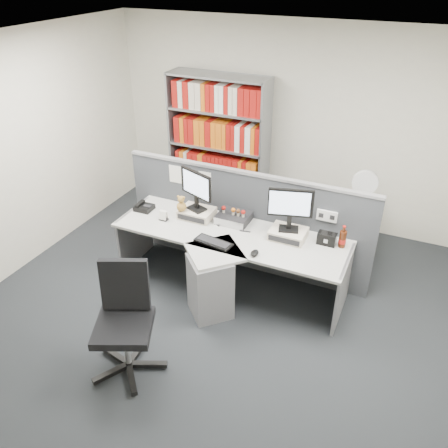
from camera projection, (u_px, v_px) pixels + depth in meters
The scene contains 21 objects.
ground at pixel (198, 329), 4.79m from camera, with size 5.50×5.50×0.00m, color #2A2E32.
room_shell at pixel (192, 171), 3.88m from camera, with size 5.04×5.54×2.72m.
partition at pixel (245, 220), 5.44m from camera, with size 3.00×0.08×1.27m.
desk at pixel (222, 263), 5.03m from camera, with size 2.60×1.20×0.72m.
monitor_riser_left at pixel (197, 213), 5.34m from camera, with size 0.38×0.31×0.10m.
monitor_riser_right at pixel (288, 234), 4.95m from camera, with size 0.38×0.31×0.10m.
monitor_left at pixel (196, 187), 5.18m from camera, with size 0.44×0.21×0.47m.
monitor_right at pixel (290, 206), 4.78m from camera, with size 0.46×0.20×0.48m.
desktop_pc at pixel (234, 218), 5.26m from camera, with size 0.36×0.32×0.10m.
figurines at pixel (235, 211), 5.19m from camera, with size 0.29×0.05×0.09m.
keyboard at pixel (213, 242), 4.88m from camera, with size 0.43×0.22×0.03m.
mouse at pixel (255, 253), 4.68m from camera, with size 0.08×0.12×0.05m, color black.
desk_phone at pixel (144, 207), 5.50m from camera, with size 0.21×0.19×0.09m.
desk_calendar at pixel (163, 216), 5.28m from camera, with size 0.10×0.07×0.12m.
plush_toy at pixel (181, 205), 5.24m from camera, with size 0.11×0.11×0.19m.
speaker at pixel (327, 239), 4.84m from camera, with size 0.19×0.11×0.13m, color black.
cola_bottle at pixel (342, 239), 4.78m from camera, with size 0.08×0.08×0.25m.
shelving_unit at pixel (218, 149), 6.53m from camera, with size 1.41×0.40×2.00m.
filing_cabinet at pixel (356, 234), 5.75m from camera, with size 0.45×0.61×0.70m.
desk_fan at pixel (365, 185), 5.41m from camera, with size 0.30×0.18×0.51m.
office_chair at pixel (125, 317), 4.14m from camera, with size 0.69×0.69×1.05m.
Camera 1 is at (1.72, -3.14, 3.38)m, focal length 37.09 mm.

